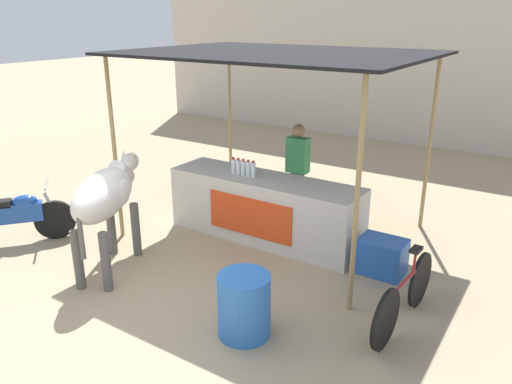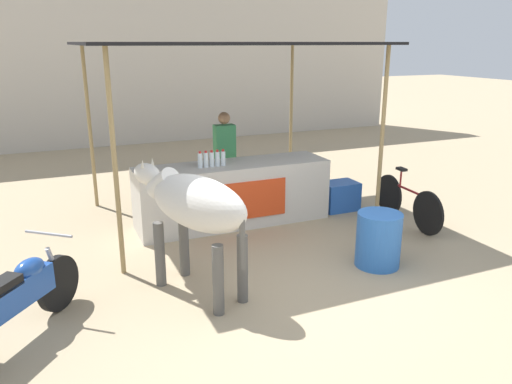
{
  "view_description": "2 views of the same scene",
  "coord_description": "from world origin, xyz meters",
  "px_view_note": "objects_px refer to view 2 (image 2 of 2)",
  "views": [
    {
      "loc": [
        3.72,
        -3.73,
        3.25
      ],
      "look_at": [
        0.26,
        1.57,
        0.98
      ],
      "focal_mm": 35.0,
      "sensor_mm": 36.0,
      "label": 1
    },
    {
      "loc": [
        -2.61,
        -4.77,
        2.75
      ],
      "look_at": [
        -0.08,
        1.1,
        0.82
      ],
      "focal_mm": 35.0,
      "sensor_mm": 36.0,
      "label": 2
    }
  ],
  "objects_px": {
    "stall_counter": "(233,194)",
    "vendor_behind_counter": "(225,160)",
    "cow": "(194,205)",
    "cooler_box": "(339,196)",
    "motorcycle_parked": "(18,298)",
    "bicycle_leaning": "(407,202)",
    "water_barrel": "(378,240)"
  },
  "relations": [
    {
      "from": "stall_counter",
      "to": "vendor_behind_counter",
      "type": "relative_size",
      "value": 1.82
    },
    {
      "from": "bicycle_leaning",
      "to": "stall_counter",
      "type": "bearing_deg",
      "value": 156.28
    },
    {
      "from": "stall_counter",
      "to": "cow",
      "type": "bearing_deg",
      "value": -121.35
    },
    {
      "from": "vendor_behind_counter",
      "to": "cow",
      "type": "relative_size",
      "value": 0.91
    },
    {
      "from": "stall_counter",
      "to": "cow",
      "type": "distance_m",
      "value": 2.34
    },
    {
      "from": "stall_counter",
      "to": "vendor_behind_counter",
      "type": "height_order",
      "value": "vendor_behind_counter"
    },
    {
      "from": "water_barrel",
      "to": "bicycle_leaning",
      "type": "distance_m",
      "value": 1.75
    },
    {
      "from": "water_barrel",
      "to": "motorcycle_parked",
      "type": "bearing_deg",
      "value": -179.91
    },
    {
      "from": "cooler_box",
      "to": "bicycle_leaning",
      "type": "bearing_deg",
      "value": -58.81
    },
    {
      "from": "bicycle_leaning",
      "to": "cooler_box",
      "type": "bearing_deg",
      "value": 121.19
    },
    {
      "from": "motorcycle_parked",
      "to": "water_barrel",
      "type": "bearing_deg",
      "value": 0.09
    },
    {
      "from": "vendor_behind_counter",
      "to": "cow",
      "type": "height_order",
      "value": "vendor_behind_counter"
    },
    {
      "from": "stall_counter",
      "to": "cooler_box",
      "type": "distance_m",
      "value": 1.91
    },
    {
      "from": "vendor_behind_counter",
      "to": "water_barrel",
      "type": "bearing_deg",
      "value": -71.43
    },
    {
      "from": "cooler_box",
      "to": "water_barrel",
      "type": "bearing_deg",
      "value": -109.81
    },
    {
      "from": "vendor_behind_counter",
      "to": "cow",
      "type": "bearing_deg",
      "value": -116.19
    },
    {
      "from": "cooler_box",
      "to": "vendor_behind_counter",
      "type": "bearing_deg",
      "value": 154.06
    },
    {
      "from": "cow",
      "to": "bicycle_leaning",
      "type": "height_order",
      "value": "cow"
    },
    {
      "from": "cooler_box",
      "to": "cow",
      "type": "height_order",
      "value": "cow"
    },
    {
      "from": "cow",
      "to": "cooler_box",
      "type": "bearing_deg",
      "value": 31.0
    },
    {
      "from": "cow",
      "to": "bicycle_leaning",
      "type": "distance_m",
      "value": 3.84
    },
    {
      "from": "motorcycle_parked",
      "to": "cooler_box",
      "type": "bearing_deg",
      "value": 23.25
    },
    {
      "from": "stall_counter",
      "to": "bicycle_leaning",
      "type": "xyz_separation_m",
      "value": [
        2.49,
        -1.1,
        -0.13
      ]
    },
    {
      "from": "stall_counter",
      "to": "motorcycle_parked",
      "type": "height_order",
      "value": "stall_counter"
    },
    {
      "from": "stall_counter",
      "to": "water_barrel",
      "type": "distance_m",
      "value": 2.48
    },
    {
      "from": "stall_counter",
      "to": "vendor_behind_counter",
      "type": "distance_m",
      "value": 0.85
    },
    {
      "from": "cooler_box",
      "to": "motorcycle_parked",
      "type": "xyz_separation_m",
      "value": [
        -4.9,
        -2.11,
        0.19
      ]
    },
    {
      "from": "stall_counter",
      "to": "cooler_box",
      "type": "bearing_deg",
      "value": -2.94
    },
    {
      "from": "cow",
      "to": "bicycle_leaning",
      "type": "bearing_deg",
      "value": 12.99
    },
    {
      "from": "vendor_behind_counter",
      "to": "bicycle_leaning",
      "type": "distance_m",
      "value": 3.03
    },
    {
      "from": "bicycle_leaning",
      "to": "motorcycle_parked",
      "type": "bearing_deg",
      "value": -168.63
    },
    {
      "from": "vendor_behind_counter",
      "to": "motorcycle_parked",
      "type": "height_order",
      "value": "vendor_behind_counter"
    }
  ]
}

